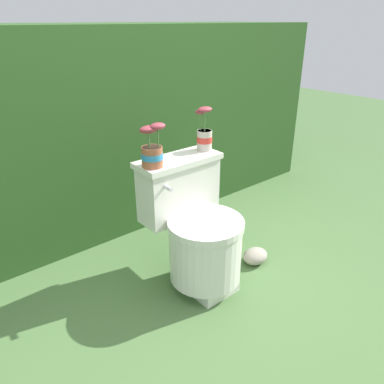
# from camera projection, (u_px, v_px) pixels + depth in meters

# --- Properties ---
(ground_plane) EXTENTS (12.00, 12.00, 0.00)m
(ground_plane) POSITION_uv_depth(u_px,v_px,m) (204.00, 281.00, 2.12)
(ground_plane) COLOR #4C703D
(hedge_backdrop) EXTENTS (3.54, 0.96, 1.33)m
(hedge_backdrop) POSITION_uv_depth(u_px,v_px,m) (94.00, 125.00, 2.68)
(hedge_backdrop) COLOR #284C1E
(hedge_backdrop) RESTS_ON ground
(toilet) EXTENTS (0.47, 0.52, 0.70)m
(toilet) POSITION_uv_depth(u_px,v_px,m) (197.00, 231.00, 2.01)
(toilet) COLOR silver
(toilet) RESTS_ON ground
(potted_plant_left) EXTENTS (0.13, 0.11, 0.22)m
(potted_plant_left) POSITION_uv_depth(u_px,v_px,m) (152.00, 149.00, 1.80)
(potted_plant_left) COLOR #9E5638
(potted_plant_left) RESTS_ON toilet
(potted_plant_midleft) EXTENTS (0.10, 0.09, 0.24)m
(potted_plant_midleft) POSITION_uv_depth(u_px,v_px,m) (204.00, 134.00, 2.03)
(potted_plant_midleft) COLOR beige
(potted_plant_midleft) RESTS_ON toilet
(garden_stone) EXTENTS (0.16, 0.13, 0.09)m
(garden_stone) POSITION_uv_depth(u_px,v_px,m) (255.00, 256.00, 2.27)
(garden_stone) COLOR #9E9384
(garden_stone) RESTS_ON ground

